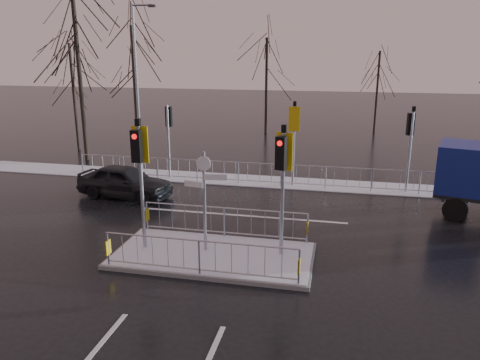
# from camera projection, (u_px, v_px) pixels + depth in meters

# --- Properties ---
(ground) EXTENTS (120.00, 120.00, 0.00)m
(ground) POSITION_uv_depth(u_px,v_px,m) (213.00, 257.00, 14.14)
(ground) COLOR black
(ground) RESTS_ON ground
(snow_verge) EXTENTS (30.00, 2.00, 0.04)m
(snow_verge) POSITION_uv_depth(u_px,v_px,m) (262.00, 181.00, 22.23)
(snow_verge) COLOR white
(snow_verge) RESTS_ON ground
(lane_markings) EXTENTS (8.00, 11.38, 0.01)m
(lane_markings) POSITION_uv_depth(u_px,v_px,m) (210.00, 262.00, 13.83)
(lane_markings) COLOR silver
(lane_markings) RESTS_ON ground
(traffic_island) EXTENTS (6.00, 3.04, 4.15)m
(traffic_island) POSITION_uv_depth(u_px,v_px,m) (213.00, 245.00, 14.05)
(traffic_island) COLOR slate
(traffic_island) RESTS_ON ground
(far_kerb_fixtures) EXTENTS (18.00, 0.65, 3.83)m
(far_kerb_fixtures) POSITION_uv_depth(u_px,v_px,m) (266.00, 164.00, 21.42)
(far_kerb_fixtures) COLOR #9BA0A9
(far_kerb_fixtures) RESTS_ON ground
(car_far_lane) EXTENTS (4.23, 2.09, 1.38)m
(car_far_lane) POSITION_uv_depth(u_px,v_px,m) (125.00, 181.00, 19.77)
(car_far_lane) COLOR black
(car_far_lane) RESTS_ON ground
(tree_near_a) EXTENTS (4.75, 4.75, 8.97)m
(tree_near_a) POSITION_uv_depth(u_px,v_px,m) (77.00, 49.00, 25.00)
(tree_near_a) COLOR black
(tree_near_a) RESTS_ON ground
(tree_near_b) EXTENTS (4.00, 4.00, 7.55)m
(tree_near_b) POSITION_uv_depth(u_px,v_px,m) (134.00, 67.00, 26.16)
(tree_near_b) COLOR black
(tree_near_b) RESTS_ON ground
(tree_near_c) EXTENTS (3.50, 3.50, 6.61)m
(tree_near_c) POSITION_uv_depth(u_px,v_px,m) (72.00, 76.00, 28.20)
(tree_near_c) COLOR black
(tree_near_c) RESTS_ON ground
(tree_far_a) EXTENTS (3.75, 3.75, 7.08)m
(tree_far_a) POSITION_uv_depth(u_px,v_px,m) (267.00, 67.00, 33.95)
(tree_far_a) COLOR black
(tree_far_a) RESTS_ON ground
(tree_far_b) EXTENTS (3.25, 3.25, 6.14)m
(tree_far_b) POSITION_uv_depth(u_px,v_px,m) (378.00, 76.00, 34.36)
(tree_far_b) COLOR black
(tree_far_b) RESTS_ON ground
(street_lamp_left) EXTENTS (1.25, 0.18, 8.20)m
(street_lamp_left) POSITION_uv_depth(u_px,v_px,m) (138.00, 82.00, 23.19)
(street_lamp_left) COLOR #9BA0A9
(street_lamp_left) RESTS_ON ground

